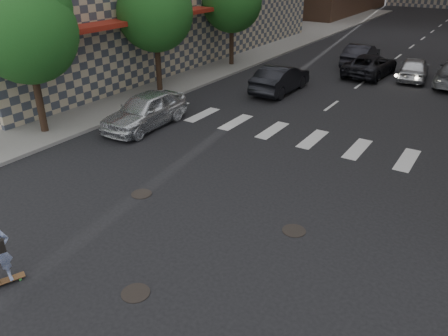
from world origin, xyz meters
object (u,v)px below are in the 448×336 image
object	(u,v)px
silver_sedan	(145,110)
traffic_car_d	(414,68)
tree_b	(157,9)
traffic_car_e	(361,55)
traffic_car_a	(280,79)
tree_a	(29,28)
traffic_car_c	(370,65)

from	to	relation	value
silver_sedan	traffic_car_d	size ratio (longest dim) A/B	1.11
tree_b	traffic_car_e	bearing A→B (deg)	58.53
tree_b	traffic_car_e	size ratio (longest dim) A/B	1.37
traffic_car_a	tree_a	bearing A→B (deg)	63.29
traffic_car_d	traffic_car_e	size ratio (longest dim) A/B	0.89
traffic_car_c	traffic_car_e	distance (m)	2.79
tree_b	traffic_car_a	distance (m)	7.99
tree_b	tree_a	bearing A→B (deg)	-90.00
silver_sedan	traffic_car_a	size ratio (longest dim) A/B	0.99
tree_b	traffic_car_c	distance (m)	14.51
tree_b	traffic_car_a	bearing A→B (deg)	32.06
tree_a	traffic_car_d	xyz separation A→B (m)	(11.92, 19.00, -3.91)
tree_a	traffic_car_a	xyz separation A→B (m)	(5.94, 11.72, -3.85)
traffic_car_d	traffic_car_e	world-z (taller)	traffic_car_e
traffic_car_c	traffic_car_e	world-z (taller)	traffic_car_e
tree_a	traffic_car_e	size ratio (longest dim) A/B	1.37
tree_b	traffic_car_e	distance (m)	15.57
tree_a	silver_sedan	size ratio (longest dim) A/B	1.39
silver_sedan	traffic_car_d	bearing A→B (deg)	59.11
tree_b	silver_sedan	bearing A→B (deg)	-57.07
silver_sedan	traffic_car_c	bearing A→B (deg)	66.31
silver_sedan	traffic_car_c	xyz separation A→B (m)	(6.05, 15.41, -0.10)
tree_a	traffic_car_a	world-z (taller)	tree_a
silver_sedan	tree_a	bearing A→B (deg)	-138.75
traffic_car_a	traffic_car_e	size ratio (longest dim) A/B	1.00
tree_a	silver_sedan	distance (m)	5.85
traffic_car_d	traffic_car_c	bearing A→B (deg)	4.78
tree_a	traffic_car_c	xyz separation A→B (m)	(9.26, 18.45, -3.93)
tree_b	traffic_car_c	xyz separation A→B (m)	(9.26, 10.45, -3.93)
tree_b	silver_sedan	xyz separation A→B (m)	(3.21, -4.96, -3.83)
tree_a	traffic_car_d	world-z (taller)	tree_a
traffic_car_c	tree_a	bearing A→B (deg)	67.25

